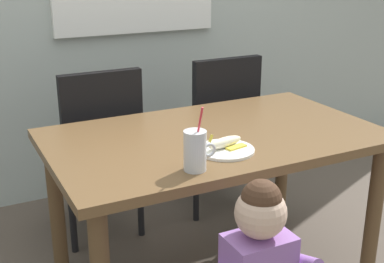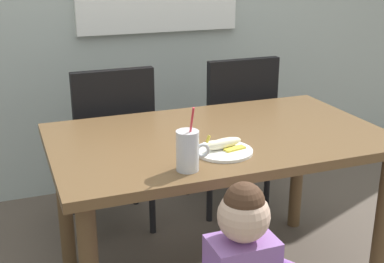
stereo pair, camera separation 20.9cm
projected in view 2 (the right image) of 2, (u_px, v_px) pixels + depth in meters
name	position (u px, v px, depth m)	size (l,w,h in m)	color
dining_table	(218.00, 156.00, 2.28)	(1.45, 0.86, 0.76)	brown
dining_chair_left	(111.00, 141.00, 2.79)	(0.44, 0.44, 0.96)	black
dining_chair_right	(233.00, 125.00, 3.05)	(0.44, 0.44, 0.96)	black
milk_cup	(188.00, 153.00, 1.85)	(0.13, 0.09, 0.25)	silver
snack_plate	(224.00, 151.00, 2.04)	(0.23, 0.23, 0.01)	white
peeled_banana	(224.00, 144.00, 2.04)	(0.18, 0.12, 0.07)	#F4EAC6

